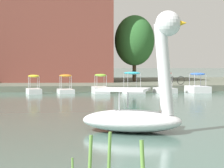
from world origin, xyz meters
name	(u,v)px	position (x,y,z in m)	size (l,w,h in m)	color
shore_bank_far	(94,83)	(0.00, 41.03, 0.24)	(114.88, 21.47, 0.47)	#5B6051
swan_boat	(138,105)	(-0.62, 9.53, 0.87)	(3.73, 2.92, 3.89)	white
pedal_boat_blue	(198,87)	(7.23, 28.79, 0.45)	(1.53, 2.38, 1.53)	white
pedal_boat_red	(165,87)	(4.62, 28.59, 0.43)	(1.55, 2.25, 1.60)	white
pedal_boat_cyan	(132,87)	(2.07, 28.51, 0.48)	(1.73, 2.37, 1.62)	white
pedal_boat_lime	(101,87)	(-0.32, 28.71, 0.44)	(1.27, 2.28, 1.46)	white
pedal_boat_orange	(66,88)	(-2.94, 28.87, 0.43)	(1.37, 1.90, 1.42)	white
pedal_boat_yellow	(34,88)	(-5.28, 28.54, 0.43)	(1.31, 1.94, 1.41)	white
tree_sapling_by_fence	(134,41)	(3.81, 38.59, 4.50)	(5.40, 5.46, 6.51)	#423323
bicycle_parked	(175,80)	(6.12, 31.47, 0.84)	(1.75, 0.53, 0.73)	black
parked_van	(6,71)	(-9.16, 42.92, 1.49)	(4.65, 2.47, 1.87)	silver
apartment_block	(17,28)	(-8.07, 43.52, 6.01)	(19.72, 13.90, 11.08)	brown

